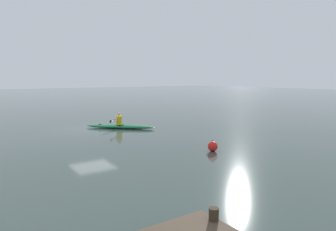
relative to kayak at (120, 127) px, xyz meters
The scene contains 4 objects.
ground_plane 1.81m from the kayak, 27.94° to the right, with size 160.00×160.00×0.00m, color #384742.
kayak is the anchor object (origin of this frame).
kayaker 0.46m from the kayak, 44.57° to the right, with size 1.65×1.67×0.79m.
mooring_buoy_white_far 8.01m from the kayak, 95.23° to the left, with size 0.45×0.45×0.49m.
Camera 1 is at (6.81, 18.66, 3.27)m, focal length 32.52 mm.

